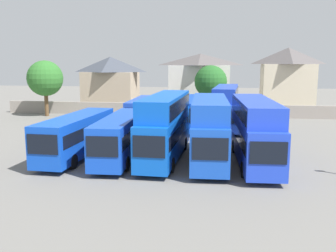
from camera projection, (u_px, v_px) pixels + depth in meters
ground at (186, 124)px, 47.05m from camera, size 140.00×140.00×0.00m
depot_boundary_wall at (191, 110)px, 53.69m from camera, size 56.00×0.50×1.80m
bus_1 at (77, 134)px, 30.32m from camera, size 2.86×11.14×3.39m
bus_2 at (121, 135)px, 29.72m from camera, size 2.98×11.31×3.41m
bus_3 at (165, 124)px, 29.47m from camera, size 2.71×11.65×5.11m
bus_4 at (210, 127)px, 28.32m from camera, size 3.09×10.54×4.97m
bus_5 at (255, 128)px, 28.12m from camera, size 3.28×11.72×4.88m
bus_6 at (144, 111)px, 44.69m from camera, size 2.81×10.35×3.37m
bus_7 at (169, 111)px, 44.03m from camera, size 3.28×10.74×3.52m
bus_8 at (194, 111)px, 43.74m from camera, size 2.73×11.97×3.51m
bus_9 at (226, 105)px, 43.09m from camera, size 3.10×10.92×4.93m
house_terrace_left at (111, 82)px, 63.09m from camera, size 8.90×6.84×8.59m
house_terrace_centre at (200, 81)px, 62.58m from camera, size 10.24×7.40×9.09m
house_terrace_right at (287, 79)px, 59.96m from camera, size 8.37×6.68×9.99m
tree_left_of_lot at (211, 82)px, 55.07m from camera, size 4.81×4.81×7.26m
tree_behind_wall at (45, 78)px, 53.04m from camera, size 5.05×5.05×7.95m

